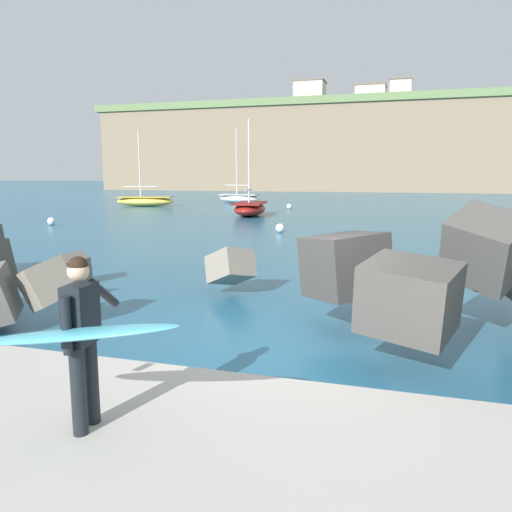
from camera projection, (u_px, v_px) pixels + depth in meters
name	position (u px, v px, depth m)	size (l,w,h in m)	color
ground_plane	(281.00, 346.00, 8.15)	(400.00, 400.00, 0.00)	#235B7A
walkway_path	(175.00, 482.00, 4.34)	(48.00, 4.40, 0.24)	#B2ADA3
breakwater_jetty	(235.00, 270.00, 9.34)	(32.50, 6.11, 2.38)	#3D3A38
surfer_with_board	(79.00, 334.00, 4.76)	(2.11, 1.23, 1.78)	black
boat_near_left	(145.00, 201.00, 44.43)	(5.45, 3.11, 6.70)	#EAC64C
boat_near_centre	(250.00, 208.00, 34.04)	(2.70, 4.93, 6.45)	maroon
boat_mid_left	(240.00, 198.00, 49.40)	(4.13, 2.14, 7.33)	white
mooring_buoy_inner	(280.00, 228.00, 24.18)	(0.44, 0.44, 0.44)	silver
mooring_buoy_middle	(51.00, 221.00, 27.67)	(0.44, 0.44, 0.44)	silver
mooring_buoy_outer	(289.00, 206.00, 40.79)	(0.44, 0.44, 0.44)	silver
headland_bluff	(375.00, 149.00, 96.19)	(99.82, 37.41, 15.47)	#847056
station_building_west	(370.00, 97.00, 94.57)	(5.78, 5.29, 4.25)	beige
station_building_central	(310.00, 92.00, 89.05)	(5.51, 4.78, 4.02)	#B2ADA3
station_building_east	(400.00, 95.00, 98.05)	(4.29, 7.15, 5.77)	#B2ADA3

